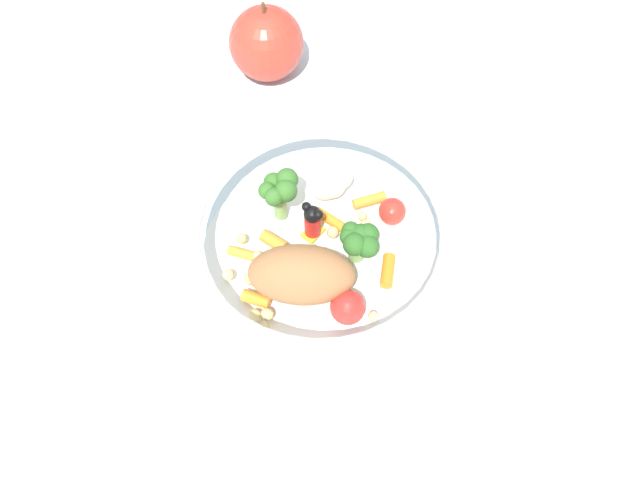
{
  "coord_description": "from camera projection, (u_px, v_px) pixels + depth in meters",
  "views": [
    {
      "loc": [
        0.06,
        0.31,
        0.54
      ],
      "look_at": [
        0.01,
        -0.01,
        0.03
      ],
      "focal_mm": 38.08,
      "sensor_mm": 36.0,
      "label": 1
    }
  ],
  "objects": [
    {
      "name": "ground_plane",
      "position": [
        336.0,
        264.0,
        0.63
      ],
      "size": [
        2.4,
        2.4,
        0.0
      ],
      "primitive_type": "plane",
      "color": "silver"
    },
    {
      "name": "loose_apple",
      "position": [
        266.0,
        43.0,
        0.73
      ],
      "size": [
        0.08,
        0.08,
        0.09
      ],
      "color": "#BC3828",
      "rests_on": "ground_plane"
    },
    {
      "name": "food_container",
      "position": [
        319.0,
        241.0,
        0.61
      ],
      "size": [
        0.23,
        0.23,
        0.06
      ],
      "color": "white",
      "rests_on": "ground_plane"
    }
  ]
}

